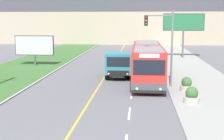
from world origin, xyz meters
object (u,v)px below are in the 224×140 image
at_px(dump_truck, 120,64).
at_px(planter_round_second, 187,85).
at_px(planter_round_near, 192,96).
at_px(car_distant, 145,52).
at_px(billboard_large, 184,24).
at_px(city_bus, 147,62).
at_px(traffic_light_mast, 164,39).
at_px(billboard_small, 34,46).

xyz_separation_m(dump_truck, planter_round_second, (5.42, -5.36, -0.70)).
height_order(dump_truck, planter_round_second, dump_truck).
distance_m(dump_truck, planter_round_near, 10.35).
bearing_deg(car_distant, billboard_large, -12.78).
height_order(city_bus, billboard_large, billboard_large).
xyz_separation_m(dump_truck, billboard_large, (7.84, 15.56, 3.56)).
bearing_deg(planter_round_second, city_bus, 123.52).
bearing_deg(traffic_light_mast, dump_truck, 132.91).
bearing_deg(planter_round_near, dump_truck, 120.46).
height_order(dump_truck, billboard_small, billboard_small).
relative_size(city_bus, dump_truck, 2.00).
xyz_separation_m(traffic_light_mast, billboard_small, (-14.26, 10.89, -1.57)).
relative_size(dump_truck, planter_round_second, 6.08).
height_order(car_distant, traffic_light_mast, traffic_light_mast).
relative_size(traffic_light_mast, planter_round_second, 5.83).
distance_m(car_distant, traffic_light_mast, 21.04).
bearing_deg(city_bus, billboard_large, 72.21).
bearing_deg(planter_round_near, city_bus, 108.89).
xyz_separation_m(city_bus, dump_truck, (-2.53, 1.00, -0.39)).
relative_size(dump_truck, traffic_light_mast, 1.04).
distance_m(city_bus, billboard_small, 15.24).
xyz_separation_m(city_bus, car_distant, (0.11, 17.74, -0.93)).
relative_size(car_distant, planter_round_near, 3.98).
xyz_separation_m(billboard_large, planter_round_second, (-2.42, -20.91, -4.25)).
bearing_deg(billboard_large, billboard_small, -154.64).
height_order(traffic_light_mast, billboard_large, billboard_large).
bearing_deg(car_distant, city_bus, -90.34).
bearing_deg(billboard_small, car_distant, 36.92).
relative_size(dump_truck, car_distant, 1.48).
height_order(city_bus, car_distant, city_bus).
distance_m(car_distant, billboard_large, 6.73).
height_order(traffic_light_mast, billboard_small, traffic_light_mast).
bearing_deg(city_bus, traffic_light_mast, -68.14).
distance_m(billboard_small, planter_round_near, 22.35).
distance_m(traffic_light_mast, billboard_large, 20.03).
bearing_deg(traffic_light_mast, city_bus, 111.86).
relative_size(billboard_large, planter_round_near, 5.73).
xyz_separation_m(billboard_small, planter_round_near, (15.75, -15.76, -1.76)).
bearing_deg(car_distant, traffic_light_mast, -86.94).
distance_m(car_distant, planter_round_near, 25.77).
distance_m(city_bus, planter_round_near, 8.42).
height_order(traffic_light_mast, planter_round_second, traffic_light_mast).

